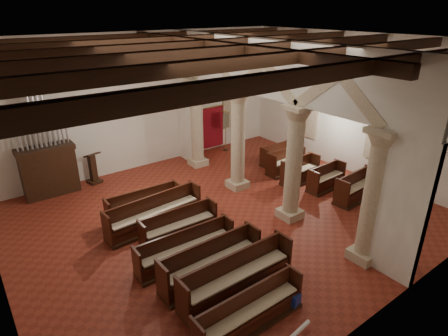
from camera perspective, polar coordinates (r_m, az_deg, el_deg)
floor at (r=13.61m, az=0.03°, el=-7.20°), size 14.00×14.00×0.00m
ceiling at (r=11.75m, az=0.04°, el=18.87°), size 14.00×14.00×0.00m
wall_back at (r=17.36m, az=-12.06°, el=9.81°), size 14.00×0.02×6.00m
wall_front at (r=8.71m, az=24.45°, el=-5.68°), size 14.00×0.02×6.00m
wall_right at (r=17.31m, az=19.20°, el=8.99°), size 0.02×12.00×6.00m
ceiling_beams at (r=11.77m, az=0.04°, el=18.00°), size 13.80×11.80×0.30m
arcade at (r=13.31m, az=6.33°, el=8.61°), size 0.90×11.90×6.00m
window_right_a at (r=16.74m, az=22.96°, el=5.11°), size 0.03×1.00×2.20m
window_right_b at (r=18.96m, az=12.67°, el=8.38°), size 0.03×1.00×2.20m
window_back at (r=20.07m, az=1.30°, el=9.76°), size 1.00×0.03×2.20m
pipe_organ at (r=16.09m, az=-25.34°, el=0.85°), size 2.10×0.85×4.40m
lectern at (r=16.71m, az=-19.31°, el=-0.31°), size 0.66×0.69×1.41m
dossal_curtain at (r=19.44m, az=-2.13°, el=6.14°), size 1.80×0.07×2.17m
processional_banner at (r=19.37m, az=0.27°, el=4.84°), size 0.48×0.61×2.15m
hymnal_box_a at (r=10.00m, az=10.64°, el=-18.97°), size 0.35×0.31×0.30m
hymnal_box_b at (r=11.33m, az=0.11°, el=-12.62°), size 0.35×0.30×0.32m
hymnal_box_c at (r=12.78m, az=-6.58°, el=-8.26°), size 0.31×0.25×0.30m
tube_heater_a at (r=9.36m, az=10.93°, el=-23.47°), size 0.99×0.23×0.10m
tube_heater_b at (r=10.35m, az=6.22°, el=-17.58°), size 1.02×0.18×0.10m
nave_pew_0 at (r=9.36m, az=3.93°, el=-21.58°), size 2.94×0.68×0.97m
nave_pew_1 at (r=10.14m, az=2.05°, el=-16.84°), size 3.34×0.77×1.14m
nave_pew_2 at (r=10.58m, az=-1.92°, el=-14.88°), size 3.03×0.79×1.14m
nave_pew_3 at (r=11.25m, az=-5.80°, el=-12.66°), size 3.07×0.76×1.00m
nave_pew_4 at (r=12.25m, az=-6.82°, el=-9.31°), size 2.60×0.75×1.03m
nave_pew_5 at (r=13.00m, az=-10.45°, el=-7.36°), size 3.50×0.97×1.11m
nave_pew_6 at (r=13.59m, az=-11.96°, el=-6.11°), size 2.70×0.79×1.05m
aisle_pew_0 at (r=15.37m, az=19.47°, el=-3.29°), size 2.10×0.86×1.11m
aisle_pew_1 at (r=15.92m, az=15.27°, el=-1.91°), size 1.83×0.75×1.03m
aisle_pew_2 at (r=16.27m, az=11.50°, el=-0.88°), size 1.82×0.76×1.09m
aisle_pew_3 at (r=17.09m, az=9.36°, el=0.48°), size 1.90×0.76×1.08m
aisle_pew_4 at (r=18.02m, az=8.12°, el=1.64°), size 1.80×0.66×0.95m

